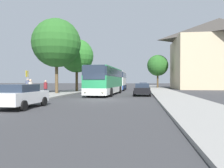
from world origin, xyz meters
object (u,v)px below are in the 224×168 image
Objects in this scene: bus_stop_sign at (27,80)px; tree_left_far at (56,43)px; parked_car_left_curb at (21,96)px; bus_middle at (118,80)px; parked_car_right_far at (143,86)px; bus_front at (106,80)px; pedestrian_waiting_far at (31,89)px; pedestrian_walking_back at (46,88)px; tree_left_near at (77,56)px; pedestrian_waiting_near at (28,87)px; parked_car_right_near at (142,89)px; tree_right_near at (158,65)px.

tree_left_far is (-0.06, 7.46, 4.85)m from bus_stop_sign.
parked_car_left_curb is at bearing -76.69° from tree_left_far.
bus_middle reaches higher than parked_car_right_far.
pedestrian_waiting_far is (-5.16, -9.20, -0.76)m from bus_front.
tree_left_far is at bearing 141.57° from pedestrian_walking_back.
bus_middle is 1.28× the size of tree_left_near.
bus_stop_sign is at bearing -129.20° from pedestrian_waiting_near.
bus_middle is 6.33× the size of pedestrian_walking_back.
parked_car_right_near is at bearing -16.42° from bus_front.
bus_stop_sign is 2.00m from pedestrian_walking_back.
tree_left_far is (-1.29, 6.09, 5.65)m from pedestrian_walking_back.
bus_middle is at bearing -72.82° from parked_car_right_near.
parked_car_left_curb is at bearing -83.13° from tree_left_near.
bus_stop_sign is at bearing 29.27° from parked_car_right_near.
tree_left_near is at bearing -34.96° from parked_car_right_near.
bus_middle is 7.34m from parked_car_right_far.
parked_car_right_near is 0.41× the size of tree_left_far.
bus_stop_sign is at bearing -128.43° from bus_front.
parked_car_right_far is 0.59× the size of tree_right_near.
tree_left_far is at bearing 90.45° from bus_stop_sign.
parked_car_left_curb is 1.07× the size of parked_car_right_near.
parked_car_right_near is 12.50m from bus_stop_sign.
parked_car_left_curb is 8.36m from pedestrian_walking_back.
parked_car_right_near is 2.28× the size of pedestrian_waiting_far.
pedestrian_waiting_near is 2.12m from pedestrian_walking_back.
parked_car_right_far is 2.84× the size of pedestrian_walking_back.
pedestrian_waiting_far reaches higher than parked_car_left_curb.
bus_front is 2.90× the size of parked_car_left_curb.
pedestrian_waiting_far is (-2.03, 5.02, 0.23)m from parked_car_left_curb.
tree_left_far reaches higher than bus_stop_sign.
bus_middle is at bearing 114.78° from pedestrian_walking_back.
bus_middle reaches higher than pedestrian_walking_back.
parked_car_right_far is at bearing -168.03° from pedestrian_waiting_far.
parked_car_right_near is at bearing -35.66° from tree_left_near.
parked_car_left_curb is at bearing 53.38° from pedestrian_waiting_far.
parked_car_left_curb is 2.44× the size of pedestrian_waiting_far.
bus_front is 7.48× the size of pedestrian_walking_back.
pedestrian_waiting_far is 3.08m from pedestrian_walking_back.
parked_car_right_far is at bearing 52.52° from tree_left_near.
bus_middle is 2.63× the size of parked_car_right_near.
bus_front is 1.52× the size of tree_left_near.
pedestrian_waiting_far is (1.26, -1.71, -0.74)m from bus_stop_sign.
bus_stop_sign reaches higher than pedestrian_waiting_near.
pedestrian_walking_back is (-5.24, -19.72, -0.85)m from bus_middle.
tree_right_near is (11.40, 40.62, 4.68)m from parked_car_left_curb.
parked_car_left_curb is 5.42m from pedestrian_waiting_far.
pedestrian_waiting_near is (-7.34, -19.42, -0.74)m from bus_middle.
pedestrian_waiting_near is (-11.81, -4.29, 0.33)m from parked_car_right_near.
tree_left_far reaches higher than tree_left_near.
tree_left_far is at bearing -140.48° from pedestrian_waiting_far.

